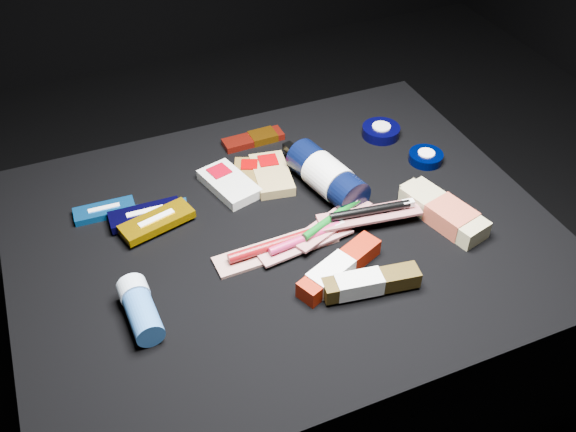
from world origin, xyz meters
name	(u,v)px	position (x,y,z in m)	size (l,w,h in m)	color
ground	(284,359)	(0.00, 0.00, 0.00)	(3.00, 3.00, 0.00)	black
cloth_table	(283,301)	(0.00, 0.00, 0.20)	(0.98, 0.78, 0.40)	black
luna_bar_0	(105,211)	(-0.30, 0.17, 0.41)	(0.12, 0.05, 0.02)	#0D54A0
luna_bar_1	(159,211)	(-0.20, 0.13, 0.41)	(0.11, 0.06, 0.01)	#175797
luna_bar_2	(146,215)	(-0.23, 0.12, 0.41)	(0.14, 0.05, 0.02)	black
luna_bar_3	(157,221)	(-0.21, 0.09, 0.42)	(0.15, 0.08, 0.02)	#BA8602
clif_bar_0	(249,176)	(-0.01, 0.17, 0.41)	(0.10, 0.13, 0.02)	brown
clif_bar_1	(227,182)	(-0.05, 0.16, 0.41)	(0.10, 0.15, 0.02)	beige
clif_bar_2	(271,173)	(0.04, 0.16, 0.41)	(0.09, 0.14, 0.02)	#96804B
power_bar	(256,138)	(0.06, 0.29, 0.41)	(0.14, 0.05, 0.02)	maroon
lotion_bottle	(327,176)	(0.12, 0.07, 0.44)	(0.11, 0.23, 0.07)	black
cream_tin_upper	(381,131)	(0.32, 0.20, 0.41)	(0.08, 0.08, 0.03)	black
cream_tin_lower	(426,157)	(0.36, 0.08, 0.41)	(0.07, 0.07, 0.02)	black
bodywash_bottle	(445,213)	(0.29, -0.09, 0.42)	(0.10, 0.19, 0.04)	tan
deodorant_stick	(140,309)	(-0.29, -0.11, 0.42)	(0.05, 0.12, 0.05)	#2E64AC
toothbrush_pack_0	(278,247)	(-0.03, -0.05, 0.41)	(0.23, 0.06, 0.03)	silver
toothbrush_pack_1	(306,240)	(0.02, -0.06, 0.41)	(0.19, 0.06, 0.02)	beige
toothbrush_pack_2	(333,220)	(0.09, -0.03, 0.42)	(0.19, 0.11, 0.02)	#BEB5B1
toothbrush_pack_3	(371,212)	(0.16, -0.05, 0.43)	(0.20, 0.07, 0.02)	#A69F9A
toothpaste_carton_red	(336,270)	(0.04, -0.15, 0.42)	(0.18, 0.11, 0.03)	maroon
toothpaste_carton_green	(367,283)	(0.07, -0.20, 0.42)	(0.17, 0.06, 0.03)	#392A0C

